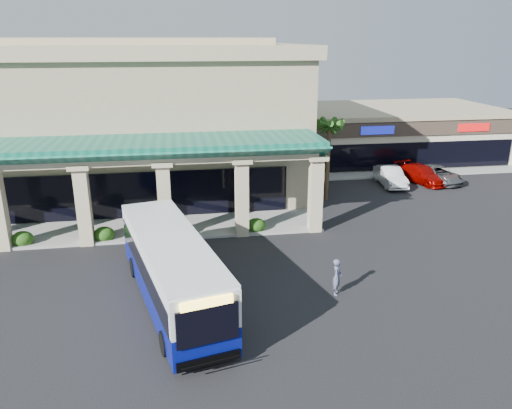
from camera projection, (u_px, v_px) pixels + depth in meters
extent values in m
plane|color=black|center=(227.00, 275.00, 25.10)|extent=(110.00, 110.00, 0.00)
imported|color=#4D506C|center=(337.00, 277.00, 22.97)|extent=(0.64, 0.75, 1.74)
imported|color=white|center=(390.00, 176.00, 40.15)|extent=(1.98, 4.67, 1.50)
imported|color=#880502|center=(422.00, 174.00, 40.96)|extent=(3.53, 5.30, 1.43)
imported|color=#4D5053|center=(437.00, 174.00, 41.08)|extent=(3.26, 5.21, 1.34)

